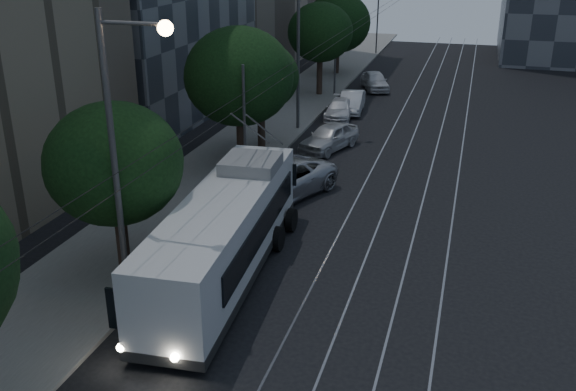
# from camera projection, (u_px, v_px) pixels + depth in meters

# --- Properties ---
(ground) EXTENTS (120.00, 120.00, 0.00)m
(ground) POSITION_uv_depth(u_px,v_px,m) (293.00, 306.00, 21.40)
(ground) COLOR black
(ground) RESTS_ON ground
(sidewalk) EXTENTS (5.00, 90.00, 0.15)m
(sidewalk) POSITION_uv_depth(u_px,v_px,m) (267.00, 128.00, 41.13)
(sidewalk) COLOR slate
(sidewalk) RESTS_ON ground
(tram_rails) EXTENTS (4.52, 90.00, 0.02)m
(tram_rails) POSITION_uv_depth(u_px,v_px,m) (425.00, 142.00, 38.53)
(tram_rails) COLOR gray
(tram_rails) RESTS_ON ground
(overhead_wires) EXTENTS (2.23, 90.00, 6.00)m
(overhead_wires) POSITION_uv_depth(u_px,v_px,m) (305.00, 77.00, 39.20)
(overhead_wires) COLOR black
(overhead_wires) RESTS_ON ground
(trolleybus) EXTENTS (3.34, 12.12, 5.63)m
(trolleybus) POSITION_uv_depth(u_px,v_px,m) (226.00, 233.00, 22.78)
(trolleybus) COLOR silver
(trolleybus) RESTS_ON ground
(pickup_silver) EXTENTS (5.04, 6.80, 1.72)m
(pickup_silver) POSITION_uv_depth(u_px,v_px,m) (279.00, 180.00, 29.99)
(pickup_silver) COLOR #AFB0B7
(pickup_silver) RESTS_ON ground
(car_white_a) EXTENTS (3.17, 4.79, 1.52)m
(car_white_a) POSITION_uv_depth(u_px,v_px,m) (329.00, 137.00, 36.88)
(car_white_a) COLOR #B7B7BB
(car_white_a) RESTS_ON ground
(car_white_b) EXTENTS (2.01, 4.35, 1.23)m
(car_white_b) POSITION_uv_depth(u_px,v_px,m) (340.00, 109.00, 43.46)
(car_white_b) COLOR silver
(car_white_b) RESTS_ON ground
(car_white_c) EXTENTS (1.86, 4.45, 1.43)m
(car_white_c) POSITION_uv_depth(u_px,v_px,m) (352.00, 102.00, 44.92)
(car_white_c) COLOR silver
(car_white_c) RESTS_ON ground
(car_white_d) EXTENTS (3.15, 4.65, 1.47)m
(car_white_d) POSITION_uv_depth(u_px,v_px,m) (375.00, 81.00, 51.41)
(car_white_d) COLOR silver
(car_white_d) RESTS_ON ground
(tree_1) EXTENTS (4.73, 4.73, 6.38)m
(tree_1) POSITION_uv_depth(u_px,v_px,m) (114.00, 164.00, 21.88)
(tree_1) COLOR black
(tree_1) RESTS_ON ground
(tree_2) EXTENTS (5.59, 5.59, 7.39)m
(tree_2) POSITION_uv_depth(u_px,v_px,m) (239.00, 77.00, 32.51)
(tree_2) COLOR black
(tree_2) RESTS_ON ground
(tree_3) EXTENTS (4.31, 4.31, 6.16)m
(tree_3) POSITION_uv_depth(u_px,v_px,m) (261.00, 77.00, 35.77)
(tree_3) COLOR black
(tree_3) RESTS_ON ground
(tree_4) EXTENTS (4.91, 4.91, 7.04)m
(tree_4) POSITION_uv_depth(u_px,v_px,m) (320.00, 32.00, 47.99)
(tree_4) COLOR black
(tree_4) RESTS_ON ground
(tree_5) EXTENTS (5.70, 5.70, 7.10)m
(tree_5) POSITION_uv_depth(u_px,v_px,m) (338.00, 23.00, 55.77)
(tree_5) COLOR black
(tree_5) RESTS_ON ground
(streetlamp_near) EXTENTS (2.34, 0.44, 9.61)m
(streetlamp_near) POSITION_uv_depth(u_px,v_px,m) (124.00, 141.00, 19.03)
(streetlamp_near) COLOR #4F4F51
(streetlamp_near) RESTS_ON ground
(streetlamp_far) EXTENTS (2.48, 0.44, 10.27)m
(streetlamp_far) POSITION_uv_depth(u_px,v_px,m) (305.00, 31.00, 38.51)
(streetlamp_far) COLOR #4F4F51
(streetlamp_far) RESTS_ON ground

